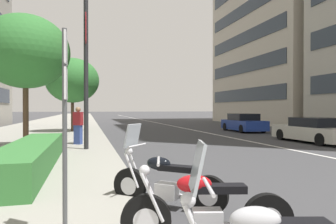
{
  "coord_description": "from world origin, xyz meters",
  "views": [
    {
      "loc": [
        -2.51,
        8.53,
        1.76
      ],
      "look_at": [
        15.58,
        3.81,
        1.58
      ],
      "focal_mm": 33.17,
      "sensor_mm": 36.0,
      "label": 1
    }
  ],
  "objects_px": {
    "motorcycle_by_sign_pole": "(165,183)",
    "pedestrian_on_plaza": "(78,125)",
    "street_lamp_with_banners": "(95,14)",
    "street_tree_near_plaza_corner": "(72,80)",
    "car_lead_in_lane": "(313,131)",
    "street_tree_far_plaza": "(25,52)",
    "car_following_behind": "(243,123)",
    "motorcycle_second_in_row": "(205,212)",
    "parking_sign_by_curb": "(65,106)"
  },
  "relations": [
    {
      "from": "motorcycle_by_sign_pole",
      "to": "street_tree_far_plaza",
      "type": "relative_size",
      "value": 0.32
    },
    {
      "from": "street_lamp_with_banners",
      "to": "street_tree_near_plaza_corner",
      "type": "distance_m",
      "value": 10.83
    },
    {
      "from": "street_lamp_with_banners",
      "to": "street_tree_near_plaza_corner",
      "type": "relative_size",
      "value": 1.74
    },
    {
      "from": "car_lead_in_lane",
      "to": "street_tree_far_plaza",
      "type": "height_order",
      "value": "street_tree_far_plaza"
    },
    {
      "from": "car_lead_in_lane",
      "to": "street_tree_far_plaza",
      "type": "relative_size",
      "value": 0.85
    },
    {
      "from": "parking_sign_by_curb",
      "to": "street_tree_far_plaza",
      "type": "bearing_deg",
      "value": 12.73
    },
    {
      "from": "car_following_behind",
      "to": "pedestrian_on_plaza",
      "type": "xyz_separation_m",
      "value": [
        -7.13,
        12.18,
        0.36
      ]
    },
    {
      "from": "car_following_behind",
      "to": "street_lamp_with_banners",
      "type": "relative_size",
      "value": 0.48
    },
    {
      "from": "motorcycle_second_in_row",
      "to": "motorcycle_by_sign_pole",
      "type": "height_order",
      "value": "motorcycle_by_sign_pole"
    },
    {
      "from": "car_lead_in_lane",
      "to": "parking_sign_by_curb",
      "type": "bearing_deg",
      "value": 128.61
    },
    {
      "from": "motorcycle_second_in_row",
      "to": "car_following_behind",
      "type": "relative_size",
      "value": 0.5
    },
    {
      "from": "car_lead_in_lane",
      "to": "motorcycle_second_in_row",
      "type": "bearing_deg",
      "value": 134.25
    },
    {
      "from": "motorcycle_second_in_row",
      "to": "car_following_behind",
      "type": "bearing_deg",
      "value": -106.2
    },
    {
      "from": "motorcycle_by_sign_pole",
      "to": "pedestrian_on_plaza",
      "type": "height_order",
      "value": "pedestrian_on_plaza"
    },
    {
      "from": "motorcycle_by_sign_pole",
      "to": "street_tree_near_plaza_corner",
      "type": "distance_m",
      "value": 18.61
    },
    {
      "from": "car_lead_in_lane",
      "to": "street_tree_near_plaza_corner",
      "type": "bearing_deg",
      "value": 51.46
    },
    {
      "from": "motorcycle_second_in_row",
      "to": "motorcycle_by_sign_pole",
      "type": "relative_size",
      "value": 1.25
    },
    {
      "from": "street_lamp_with_banners",
      "to": "street_tree_far_plaza",
      "type": "relative_size",
      "value": 1.69
    },
    {
      "from": "car_following_behind",
      "to": "motorcycle_by_sign_pole",
      "type": "bearing_deg",
      "value": 148.63
    },
    {
      "from": "car_following_behind",
      "to": "street_tree_near_plaza_corner",
      "type": "bearing_deg",
      "value": 83.69
    },
    {
      "from": "pedestrian_on_plaza",
      "to": "car_lead_in_lane",
      "type": "bearing_deg",
      "value": 115.98
    },
    {
      "from": "car_lead_in_lane",
      "to": "parking_sign_by_curb",
      "type": "distance_m",
      "value": 15.3
    },
    {
      "from": "car_following_behind",
      "to": "street_tree_near_plaza_corner",
      "type": "height_order",
      "value": "street_tree_near_plaza_corner"
    },
    {
      "from": "motorcycle_second_in_row",
      "to": "parking_sign_by_curb",
      "type": "height_order",
      "value": "parking_sign_by_curb"
    },
    {
      "from": "street_tree_far_plaza",
      "to": "pedestrian_on_plaza",
      "type": "relative_size",
      "value": 3.18
    },
    {
      "from": "motorcycle_by_sign_pole",
      "to": "street_tree_far_plaza",
      "type": "distance_m",
      "value": 9.85
    },
    {
      "from": "car_lead_in_lane",
      "to": "street_tree_near_plaza_corner",
      "type": "xyz_separation_m",
      "value": [
        9.64,
        12.52,
        3.21
      ]
    },
    {
      "from": "street_tree_far_plaza",
      "to": "pedestrian_on_plaza",
      "type": "height_order",
      "value": "street_tree_far_plaza"
    },
    {
      "from": "parking_sign_by_curb",
      "to": "street_tree_near_plaza_corner",
      "type": "xyz_separation_m",
      "value": [
        19.35,
        0.77,
        2.03
      ]
    },
    {
      "from": "street_tree_near_plaza_corner",
      "to": "pedestrian_on_plaza",
      "type": "bearing_deg",
      "value": -175.88
    },
    {
      "from": "pedestrian_on_plaza",
      "to": "motorcycle_by_sign_pole",
      "type": "bearing_deg",
      "value": 40.77
    },
    {
      "from": "motorcycle_second_in_row",
      "to": "street_lamp_with_banners",
      "type": "relative_size",
      "value": 0.24
    },
    {
      "from": "motorcycle_by_sign_pole",
      "to": "car_lead_in_lane",
      "type": "distance_m",
      "value": 13.25
    },
    {
      "from": "car_following_behind",
      "to": "pedestrian_on_plaza",
      "type": "distance_m",
      "value": 14.12
    },
    {
      "from": "motorcycle_by_sign_pole",
      "to": "car_following_behind",
      "type": "xyz_separation_m",
      "value": [
        16.52,
        -10.44,
        0.21
      ]
    },
    {
      "from": "motorcycle_by_sign_pole",
      "to": "parking_sign_by_curb",
      "type": "distance_m",
      "value": 2.42
    },
    {
      "from": "street_tree_near_plaza_corner",
      "to": "pedestrian_on_plaza",
      "type": "relative_size",
      "value": 3.1
    },
    {
      "from": "car_following_behind",
      "to": "street_tree_far_plaza",
      "type": "xyz_separation_m",
      "value": [
        -8.18,
        14.21,
        3.43
      ]
    },
    {
      "from": "car_following_behind",
      "to": "street_lamp_with_banners",
      "type": "xyz_separation_m",
      "value": [
        -8.98,
        11.46,
        4.93
      ]
    },
    {
      "from": "parking_sign_by_curb",
      "to": "pedestrian_on_plaza",
      "type": "bearing_deg",
      "value": 0.73
    },
    {
      "from": "motorcycle_second_in_row",
      "to": "street_tree_near_plaza_corner",
      "type": "distance_m",
      "value": 20.16
    },
    {
      "from": "street_lamp_with_banners",
      "to": "car_lead_in_lane",
      "type": "bearing_deg",
      "value": -85.09
    },
    {
      "from": "car_lead_in_lane",
      "to": "car_following_behind",
      "type": "bearing_deg",
      "value": -3.02
    },
    {
      "from": "car_lead_in_lane",
      "to": "street_tree_near_plaza_corner",
      "type": "distance_m",
      "value": 16.13
    },
    {
      "from": "motorcycle_second_in_row",
      "to": "parking_sign_by_curb",
      "type": "xyz_separation_m",
      "value": [
        0.36,
        1.76,
        1.38
      ]
    },
    {
      "from": "parking_sign_by_curb",
      "to": "street_tree_near_plaza_corner",
      "type": "distance_m",
      "value": 19.48
    },
    {
      "from": "motorcycle_second_in_row",
      "to": "car_lead_in_lane",
      "type": "distance_m",
      "value": 14.19
    },
    {
      "from": "street_lamp_with_banners",
      "to": "pedestrian_on_plaza",
      "type": "xyz_separation_m",
      "value": [
        1.85,
        0.72,
        -4.57
      ]
    },
    {
      "from": "motorcycle_by_sign_pole",
      "to": "street_tree_near_plaza_corner",
      "type": "relative_size",
      "value": 0.33
    },
    {
      "from": "parking_sign_by_curb",
      "to": "street_lamp_with_banners",
      "type": "height_order",
      "value": "street_lamp_with_banners"
    }
  ]
}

